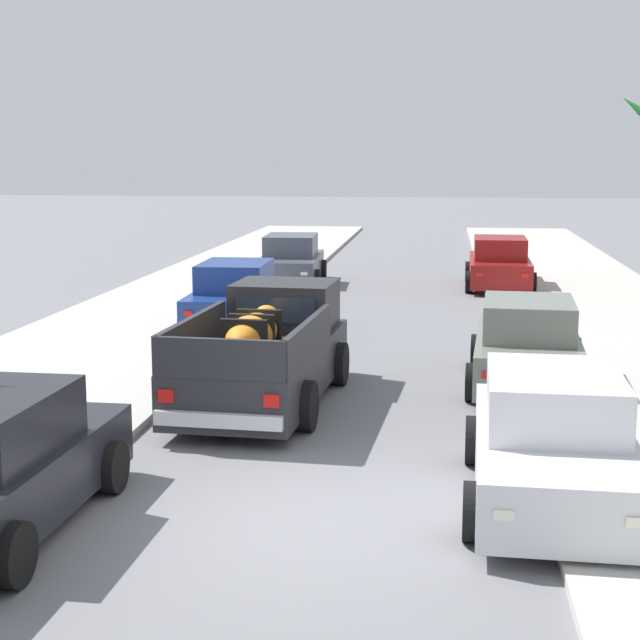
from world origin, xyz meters
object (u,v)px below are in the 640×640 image
object	(u,v)px
car_right_near	(236,297)
car_right_mid	(527,346)
pickup_truck	(266,353)
car_left_mid	(553,443)
car_left_near	(499,264)
car_left_far	(291,262)

from	to	relation	value
car_right_near	car_right_mid	size ratio (longest dim) A/B	0.99
pickup_truck	car_right_near	xyz separation A→B (m)	(-1.96, 6.75, -0.10)
car_right_near	car_left_mid	world-z (taller)	same
car_left_near	car_right_mid	xyz separation A→B (m)	(-0.20, -12.69, 0.00)
car_right_near	car_left_far	xyz separation A→B (m)	(0.11, 7.51, 0.00)
pickup_truck	car_left_near	xyz separation A→B (m)	(4.53, 14.33, -0.10)
pickup_truck	car_right_mid	world-z (taller)	pickup_truck
pickup_truck	car_left_mid	size ratio (longest dim) A/B	1.23
car_left_near	car_left_mid	distance (m)	18.50
car_left_near	car_left_mid	world-z (taller)	same
pickup_truck	car_left_far	bearing A→B (deg)	97.39
car_right_near	car_right_mid	bearing A→B (deg)	-39.01
car_right_mid	car_left_far	size ratio (longest dim) A/B	1.00
car_right_mid	car_right_near	bearing A→B (deg)	140.99
car_left_near	car_right_mid	world-z (taller)	same
car_left_far	pickup_truck	bearing A→B (deg)	-82.61
car_right_near	car_left_mid	bearing A→B (deg)	-60.73
pickup_truck	car_left_far	world-z (taller)	pickup_truck
car_right_near	car_left_far	size ratio (longest dim) A/B	0.99
car_left_near	car_left_far	xyz separation A→B (m)	(-6.38, -0.07, 0.00)
pickup_truck	car_left_far	distance (m)	14.38
car_left_near	car_right_near	distance (m)	9.98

